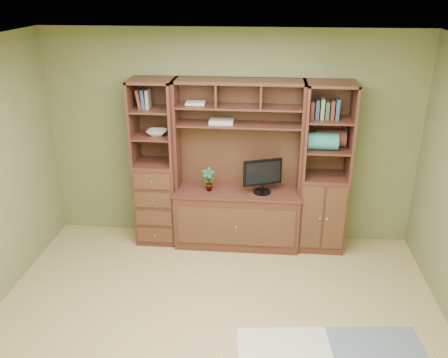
# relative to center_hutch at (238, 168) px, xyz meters

# --- Properties ---
(room) EXTENTS (4.60, 4.10, 2.64)m
(room) POSITION_rel_center_hutch_xyz_m (-0.11, -1.73, 0.28)
(room) COLOR tan
(room) RESTS_ON ground
(center_hutch) EXTENTS (1.54, 0.53, 2.05)m
(center_hutch) POSITION_rel_center_hutch_xyz_m (0.00, 0.00, 0.00)
(center_hutch) COLOR #482319
(center_hutch) RESTS_ON ground
(left_tower) EXTENTS (0.50, 0.45, 2.05)m
(left_tower) POSITION_rel_center_hutch_xyz_m (-1.00, 0.04, 0.00)
(left_tower) COLOR #482319
(left_tower) RESTS_ON ground
(right_tower) EXTENTS (0.55, 0.45, 2.05)m
(right_tower) POSITION_rel_center_hutch_xyz_m (1.02, 0.04, 0.00)
(right_tower) COLOR #482319
(right_tower) RESTS_ON ground
(monitor) EXTENTS (0.52, 0.37, 0.58)m
(monitor) POSITION_rel_center_hutch_xyz_m (0.30, -0.03, -0.01)
(monitor) COLOR black
(monitor) RESTS_ON center_hutch
(orchid) EXTENTS (0.15, 0.10, 0.29)m
(orchid) POSITION_rel_center_hutch_xyz_m (-0.35, -0.03, -0.15)
(orchid) COLOR #A25436
(orchid) RESTS_ON center_hutch
(magazines) EXTENTS (0.28, 0.20, 0.04)m
(magazines) POSITION_rel_center_hutch_xyz_m (-0.20, 0.09, 0.54)
(magazines) COLOR beige
(magazines) RESTS_ON center_hutch
(bowl) EXTENTS (0.24, 0.24, 0.06)m
(bowl) POSITION_rel_center_hutch_xyz_m (-0.96, 0.04, 0.39)
(bowl) COLOR white
(bowl) RESTS_ON left_tower
(blanket_teal) EXTENTS (0.34, 0.20, 0.20)m
(blanket_teal) POSITION_rel_center_hutch_xyz_m (0.97, -0.01, 0.36)
(blanket_teal) COLOR #2D7675
(blanket_teal) RESTS_ON right_tower
(blanket_red) EXTENTS (0.35, 0.19, 0.19)m
(blanket_red) POSITION_rel_center_hutch_xyz_m (1.07, 0.12, 0.36)
(blanket_red) COLOR brown
(blanket_red) RESTS_ON right_tower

